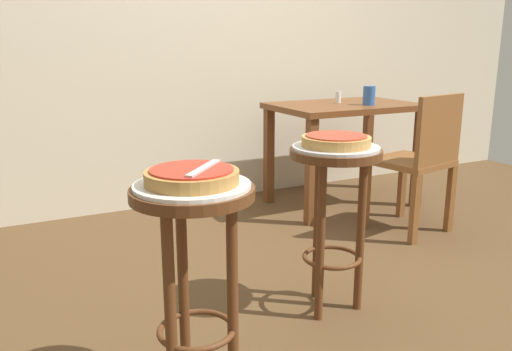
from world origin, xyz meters
TOP-DOWN VIEW (x-y plane):
  - ground_plane at (0.00, 0.00)m, footprint 6.00×6.00m
  - stool_foreground at (-0.89, -0.50)m, footprint 0.38×0.38m
  - serving_plate_foreground at (-0.89, -0.50)m, footprint 0.35×0.35m
  - pizza_foreground at (-0.89, -0.50)m, footprint 0.28×0.28m
  - stool_middle at (-0.16, -0.21)m, footprint 0.38×0.38m
  - serving_plate_middle at (-0.16, -0.21)m, footprint 0.36×0.36m
  - pizza_middle at (-0.16, -0.21)m, footprint 0.28×0.28m
  - dining_table at (0.80, 1.05)m, footprint 0.99×0.66m
  - cup_near_edge at (0.89, 0.90)m, footprint 0.08×0.08m
  - condiment_shaker at (0.78, 1.10)m, footprint 0.04×0.04m
  - wooden_chair at (0.86, 0.35)m, footprint 0.47×0.47m
  - pizza_server_knife at (-0.86, -0.52)m, footprint 0.17×0.18m

SIDE VIEW (x-z plane):
  - ground_plane at x=0.00m, z-range 0.00..0.00m
  - wooden_chair at x=0.86m, z-range 0.04..0.89m
  - stool_foreground at x=-0.89m, z-range 0.17..0.88m
  - stool_middle at x=-0.16m, z-range 0.17..0.88m
  - dining_table at x=0.80m, z-range 0.24..0.97m
  - serving_plate_foreground at x=-0.89m, z-range 0.71..0.72m
  - serving_plate_middle at x=-0.16m, z-range 0.71..0.72m
  - pizza_middle at x=-0.16m, z-range 0.72..0.77m
  - pizza_foreground at x=-0.89m, z-range 0.72..0.77m
  - condiment_shaker at x=0.78m, z-range 0.73..0.81m
  - pizza_server_knife at x=-0.86m, z-range 0.77..0.78m
  - cup_near_edge at x=0.89m, z-range 0.73..0.85m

